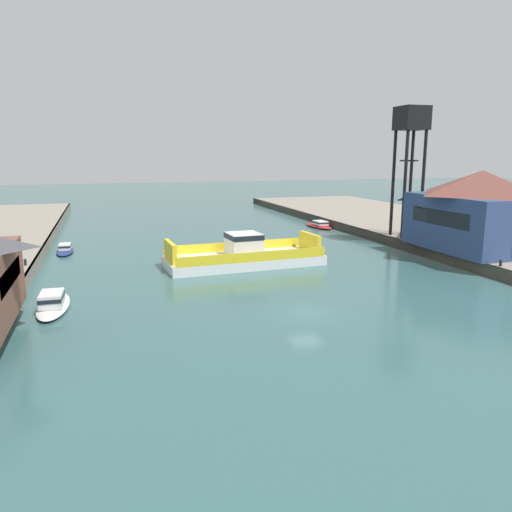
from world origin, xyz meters
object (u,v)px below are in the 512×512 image
object	(u,v)px
warehouse_shed	(480,210)
moored_boat_mid_left	(319,225)
chain_ferry	(244,256)
moored_boat_near_right	(65,249)
moored_boat_near_left	(53,303)
crane_tower	(411,132)

from	to	relation	value
warehouse_shed	moored_boat_mid_left	bearing A→B (deg)	102.89
chain_ferry	moored_boat_mid_left	world-z (taller)	chain_ferry
chain_ferry	moored_boat_near_right	distance (m)	25.19
moored_boat_near_left	chain_ferry	bearing A→B (deg)	30.09
moored_boat_near_left	moored_boat_near_right	xyz separation A→B (m)	(-0.66, 25.99, -0.17)
warehouse_shed	chain_ferry	bearing A→B (deg)	168.64
chain_ferry	warehouse_shed	world-z (taller)	warehouse_shed
moored_boat_near_right	warehouse_shed	world-z (taller)	warehouse_shed
moored_boat_near_left	warehouse_shed	distance (m)	48.93
moored_boat_mid_left	crane_tower	distance (m)	25.25
warehouse_shed	crane_tower	size ratio (longest dim) A/B	0.83
chain_ferry	moored_boat_near_right	bearing A→B (deg)	145.08
chain_ferry	moored_boat_near_right	xyz separation A→B (m)	(-20.65, 14.41, -0.73)
moored_boat_mid_left	warehouse_shed	world-z (taller)	warehouse_shed
moored_boat_near_left	crane_tower	bearing A→B (deg)	20.72
chain_ferry	moored_boat_mid_left	distance (m)	32.97
warehouse_shed	moored_boat_near_left	bearing A→B (deg)	-173.03
warehouse_shed	crane_tower	bearing A→B (deg)	103.13
chain_ferry	warehouse_shed	size ratio (longest dim) A/B	1.26
chain_ferry	moored_boat_mid_left	size ratio (longest dim) A/B	2.34
chain_ferry	moored_boat_mid_left	bearing A→B (deg)	49.99
chain_ferry	moored_boat_near_left	bearing A→B (deg)	-149.91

